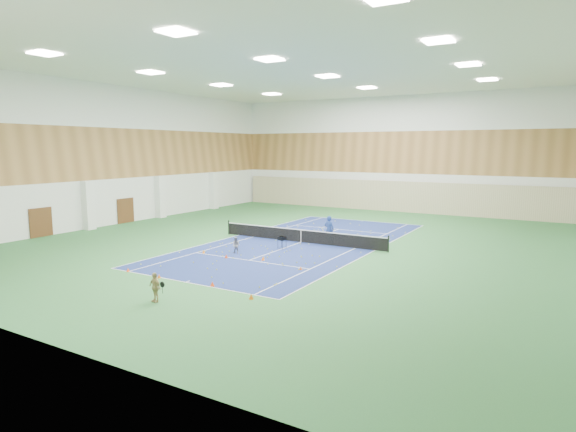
{
  "coord_description": "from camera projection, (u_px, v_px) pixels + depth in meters",
  "views": [
    {
      "loc": [
        16.19,
        -29.32,
        6.64
      ],
      "look_at": [
        -0.42,
        -1.1,
        2.0
      ],
      "focal_mm": 30.0,
      "sensor_mm": 36.0,
      "label": 1
    }
  ],
  "objects": [
    {
      "name": "ground",
      "position": [
        301.0,
        242.0,
        34.08
      ],
      "size": [
        40.0,
        40.0,
        0.0
      ],
      "primitive_type": "plane",
      "color": "#2B6633",
      "rests_on": "ground"
    },
    {
      "name": "room_shell",
      "position": [
        301.0,
        157.0,
        33.24
      ],
      "size": [
        36.0,
        40.0,
        12.0
      ],
      "primitive_type": null,
      "color": "white",
      "rests_on": "ground"
    },
    {
      "name": "wood_cladding",
      "position": [
        301.0,
        128.0,
        32.96
      ],
      "size": [
        36.0,
        40.0,
        8.0
      ],
      "primitive_type": null,
      "color": "#9E6E3A",
      "rests_on": "room_shell"
    },
    {
      "name": "ceiling_light_grid",
      "position": [
        302.0,
        69.0,
        32.41
      ],
      "size": [
        21.4,
        25.4,
        0.06
      ],
      "primitive_type": null,
      "color": "white",
      "rests_on": "room_shell"
    },
    {
      "name": "court_surface",
      "position": [
        301.0,
        242.0,
        34.08
      ],
      "size": [
        10.97,
        23.77,
        0.01
      ],
      "primitive_type": "cube",
      "color": "navy",
      "rests_on": "ground"
    },
    {
      "name": "tennis_balls_scatter",
      "position": [
        301.0,
        242.0,
        34.08
      ],
      "size": [
        10.57,
        22.77,
        0.07
      ],
      "primitive_type": null,
      "color": "gold",
      "rests_on": "ground"
    },
    {
      "name": "tennis_net",
      "position": [
        301.0,
        235.0,
        34.01
      ],
      "size": [
        12.8,
        0.1,
        1.1
      ],
      "primitive_type": null,
      "color": "black",
      "rests_on": "ground"
    },
    {
      "name": "back_curtain",
      "position": [
        392.0,
        196.0,
        50.71
      ],
      "size": [
        35.4,
        0.16,
        3.2
      ],
      "primitive_type": "cube",
      "color": "#C6B793",
      "rests_on": "ground"
    },
    {
      "name": "door_left_a",
      "position": [
        41.0,
        222.0,
        36.1
      ],
      "size": [
        0.08,
        1.8,
        2.2
      ],
      "primitive_type": "cube",
      "color": "#593319",
      "rests_on": "ground"
    },
    {
      "name": "door_left_b",
      "position": [
        126.0,
        211.0,
        42.93
      ],
      "size": [
        0.08,
        1.8,
        2.2
      ],
      "primitive_type": "cube",
      "color": "#593319",
      "rests_on": "ground"
    },
    {
      "name": "coach",
      "position": [
        329.0,
        229.0,
        33.83
      ],
      "size": [
        0.74,
        0.52,
        1.92
      ],
      "primitive_type": "imported",
      "rotation": [
        0.0,
        0.0,
        3.23
      ],
      "color": "navy",
      "rests_on": "ground"
    },
    {
      "name": "child_court",
      "position": [
        236.0,
        245.0,
        30.42
      ],
      "size": [
        0.58,
        0.49,
        1.05
      ],
      "primitive_type": "imported",
      "rotation": [
        0.0,
        0.0,
        0.21
      ],
      "color": "gray",
      "rests_on": "ground"
    },
    {
      "name": "child_apron",
      "position": [
        155.0,
        287.0,
        20.84
      ],
      "size": [
        0.81,
        0.45,
        1.31
      ],
      "primitive_type": "imported",
      "rotation": [
        0.0,
        0.0,
        -0.18
      ],
      "color": "tan",
      "rests_on": "ground"
    },
    {
      "name": "ball_cart",
      "position": [
        282.0,
        242.0,
        32.12
      ],
      "size": [
        0.53,
        0.53,
        0.8
      ],
      "primitive_type": null,
      "rotation": [
        0.0,
        0.0,
        -0.16
      ],
      "color": "black",
      "rests_on": "ground"
    },
    {
      "name": "cone_svc_a",
      "position": [
        204.0,
        252.0,
        30.55
      ],
      "size": [
        0.2,
        0.2,
        0.22
      ],
      "primitive_type": "cone",
      "color": "orange",
      "rests_on": "ground"
    },
    {
      "name": "cone_svc_b",
      "position": [
        226.0,
        256.0,
        29.23
      ],
      "size": [
        0.21,
        0.21,
        0.23
      ],
      "primitive_type": "cone",
      "color": "red",
      "rests_on": "ground"
    },
    {
      "name": "cone_svc_c",
      "position": [
        263.0,
        258.0,
        28.62
      ],
      "size": [
        0.22,
        0.22,
        0.24
      ],
      "primitive_type": "cone",
      "color": "#FF660D",
      "rests_on": "ground"
    },
    {
      "name": "cone_svc_d",
      "position": [
        301.0,
        268.0,
        26.41
      ],
      "size": [
        0.18,
        0.18,
        0.19
      ],
      "primitive_type": "cone",
      "color": "#DD520B",
      "rests_on": "ground"
    },
    {
      "name": "cone_base_a",
      "position": [
        128.0,
        270.0,
        26.02
      ],
      "size": [
        0.19,
        0.19,
        0.21
      ],
      "primitive_type": "cone",
      "color": "#FF470D",
      "rests_on": "ground"
    },
    {
      "name": "cone_base_b",
      "position": [
        159.0,
        276.0,
        24.73
      ],
      "size": [
        0.18,
        0.18,
        0.2
      ],
      "primitive_type": "cone",
      "color": "#F6570C",
      "rests_on": "ground"
    },
    {
      "name": "cone_base_c",
      "position": [
        212.0,
        284.0,
        23.24
      ],
      "size": [
        0.22,
        0.22,
        0.25
      ],
      "primitive_type": "cone",
      "color": "#F6430C",
      "rests_on": "ground"
    },
    {
      "name": "cone_base_d",
      "position": [
        251.0,
        297.0,
        21.28
      ],
      "size": [
        0.22,
        0.22,
        0.24
      ],
      "primitive_type": "cone",
      "color": "#DB5F0B",
      "rests_on": "ground"
    }
  ]
}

